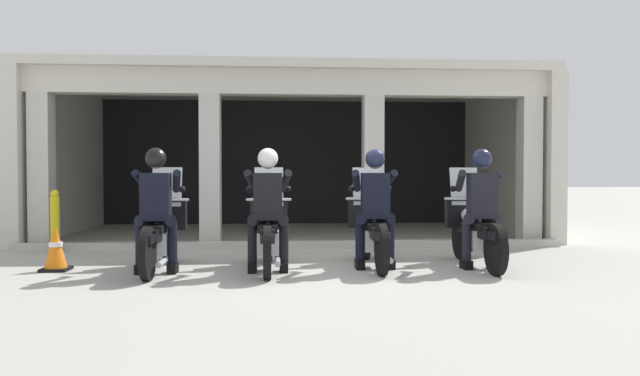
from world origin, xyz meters
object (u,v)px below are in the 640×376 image
object	(u,v)px
motorcycle_far_left	(161,232)
traffic_cone_flank	(56,249)
police_officer_far_right	(481,198)
police_officer_center_right	(375,198)
motorcycle_far_right	(474,229)
motorcycle_center_right	(372,229)
police_officer_far_left	(156,199)
motorcycle_center_left	(269,231)
bollard_kerbside	(55,222)
police_officer_center_left	(268,199)

from	to	relation	value
motorcycle_far_left	traffic_cone_flank	world-z (taller)	motorcycle_far_left
police_officer_far_right	traffic_cone_flank	xyz separation A→B (m)	(-5.56, 0.23, -0.65)
police_officer_center_right	motorcycle_far_right	xyz separation A→B (m)	(1.41, 0.19, -0.44)
motorcycle_center_right	police_officer_center_right	xyz separation A→B (m)	(-0.00, -0.28, 0.44)
police_officer_far_left	police_officer_center_right	bearing A→B (deg)	1.43
traffic_cone_flank	motorcycle_center_left	bearing A→B (deg)	-0.37
motorcycle_center_right	bollard_kerbside	bearing A→B (deg)	164.67
police_officer_center_right	motorcycle_far_left	bearing A→B (deg)	-179.61
police_officer_center_left	police_officer_center_right	size ratio (longest dim) A/B	1.00
police_officer_center_right	motorcycle_far_right	bearing A→B (deg)	10.72
motorcycle_far_left	motorcycle_far_right	size ratio (longest dim) A/B	1.00
motorcycle_center_right	motorcycle_far_right	world-z (taller)	same
motorcycle_center_right	police_officer_center_right	size ratio (longest dim) A/B	1.29
police_officer_center_left	traffic_cone_flank	size ratio (longest dim) A/B	2.69
motorcycle_center_right	police_officer_far_left	bearing A→B (deg)	-168.12
police_officer_far_left	motorcycle_center_left	distance (m)	1.50
motorcycle_far_right	motorcycle_far_left	bearing A→B (deg)	-174.91
motorcycle_center_right	motorcycle_far_right	xyz separation A→B (m)	(1.40, -0.09, 0.00)
motorcycle_far_right	bollard_kerbside	xyz separation A→B (m)	(-6.20, 1.69, -0.00)
motorcycle_center_left	police_officer_far_right	size ratio (longest dim) A/B	1.29
police_officer_center_left	motorcycle_far_right	bearing A→B (deg)	2.53
police_officer_center_right	bollard_kerbside	world-z (taller)	police_officer_center_right
police_officer_center_right	motorcycle_far_right	world-z (taller)	police_officer_center_right
motorcycle_far_left	motorcycle_center_right	world-z (taller)	same
motorcycle_center_right	police_officer_far_right	bearing A→B (deg)	-12.02
police_officer_center_right	bollard_kerbside	distance (m)	5.16
police_officer_center_left	police_officer_far_right	distance (m)	2.81
police_officer_far_left	police_officer_center_right	distance (m)	2.81
motorcycle_center_left	motorcycle_far_right	bearing A→B (deg)	-3.21
motorcycle_center_left	police_officer_far_right	bearing A→B (deg)	-8.99
motorcycle_center_left	bollard_kerbside	world-z (taller)	motorcycle_center_left
police_officer_center_right	traffic_cone_flank	size ratio (longest dim) A/B	2.69
police_officer_far_right	motorcycle_center_left	bearing A→B (deg)	179.89
motorcycle_far_right	police_officer_far_right	size ratio (longest dim) A/B	1.29
police_officer_center_left	bollard_kerbside	world-z (taller)	police_officer_center_left
motorcycle_far_left	police_officer_center_left	bearing A→B (deg)	-13.45
traffic_cone_flank	motorcycle_far_right	bearing A→B (deg)	0.52
motorcycle_far_left	traffic_cone_flank	bearing A→B (deg)	177.91
police_officer_far_left	motorcycle_far_left	bearing A→B (deg)	88.04
motorcycle_far_right	traffic_cone_flank	distance (m)	5.56
motorcycle_far_right	traffic_cone_flank	xyz separation A→B (m)	(-5.56, -0.05, -0.21)
police_officer_far_left	motorcycle_center_right	world-z (taller)	police_officer_far_left
motorcycle_center_right	traffic_cone_flank	world-z (taller)	motorcycle_center_right
police_officer_center_left	bollard_kerbside	bearing A→B (deg)	144.37
police_officer_far_left	traffic_cone_flank	bearing A→B (deg)	166.03
motorcycle_far_left	police_officer_center_right	xyz separation A→B (m)	(2.81, -0.13, 0.44)
motorcycle_far_right	motorcycle_center_right	bearing A→B (deg)	-179.55
police_officer_center_left	motorcycle_far_right	distance (m)	2.87
motorcycle_center_left	police_officer_far_right	world-z (taller)	police_officer_far_right
motorcycle_center_left	traffic_cone_flank	xyz separation A→B (m)	(-2.75, 0.02, -0.21)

